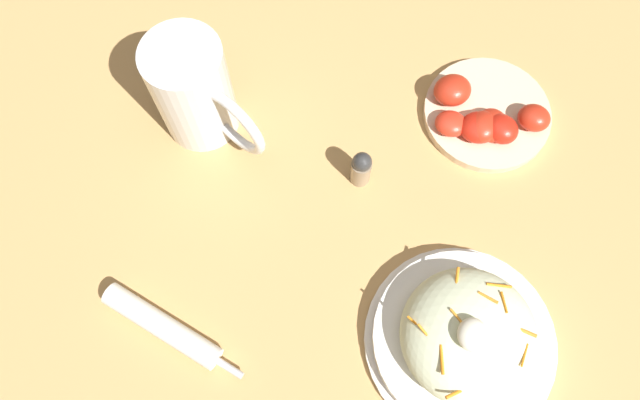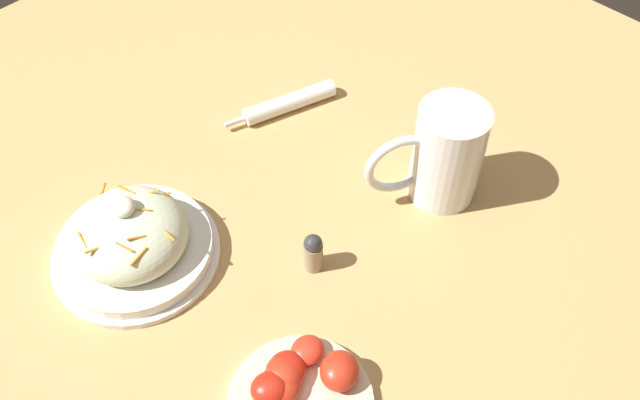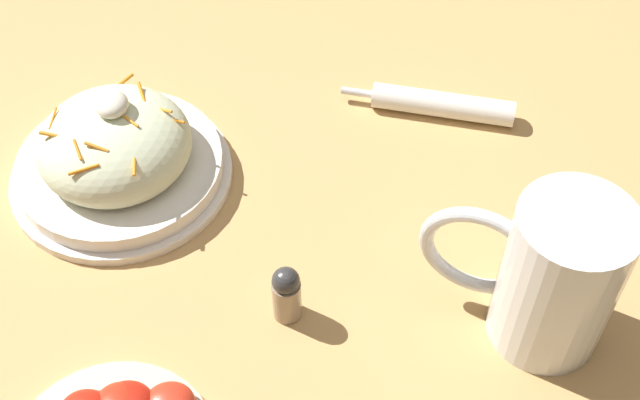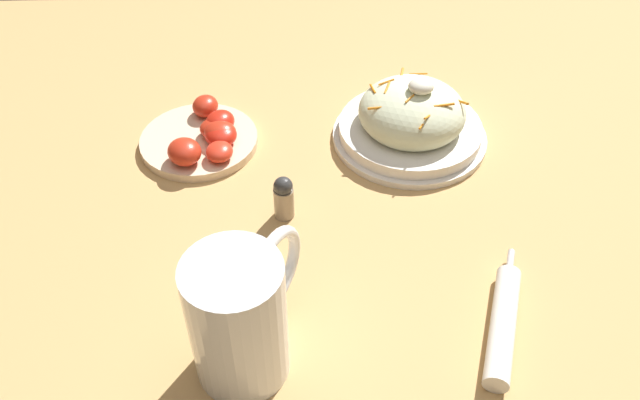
{
  "view_description": "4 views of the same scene",
  "coord_description": "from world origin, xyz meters",
  "px_view_note": "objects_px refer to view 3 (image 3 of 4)",
  "views": [
    {
      "loc": [
        0.2,
        0.11,
        0.74
      ],
      "look_at": [
        -0.05,
        0.05,
        0.06
      ],
      "focal_mm": 33.85,
      "sensor_mm": 36.0,
      "label": 1
    },
    {
      "loc": [
        -0.49,
        0.46,
        0.79
      ],
      "look_at": [
        -0.08,
        0.04,
        0.07
      ],
      "focal_mm": 39.05,
      "sensor_mm": 36.0,
      "label": 2
    },
    {
      "loc": [
        -0.54,
        0.11,
        0.66
      ],
      "look_at": [
        -0.05,
        0.05,
        0.08
      ],
      "focal_mm": 47.51,
      "sensor_mm": 36.0,
      "label": 3
    },
    {
      "loc": [
        -0.08,
        -0.53,
        0.61
      ],
      "look_at": [
        -0.07,
        0.04,
        0.07
      ],
      "focal_mm": 36.97,
      "sensor_mm": 36.0,
      "label": 4
    }
  ],
  "objects_px": {
    "beer_mug": "(553,281)",
    "napkin_roll": "(441,104)",
    "salad_plate": "(117,154)",
    "salt_shaker": "(286,293)"
  },
  "relations": [
    {
      "from": "beer_mug",
      "to": "napkin_roll",
      "type": "xyz_separation_m",
      "value": [
        0.28,
        0.03,
        -0.06
      ]
    },
    {
      "from": "beer_mug",
      "to": "napkin_roll",
      "type": "height_order",
      "value": "beer_mug"
    },
    {
      "from": "salad_plate",
      "to": "beer_mug",
      "type": "distance_m",
      "value": 0.44
    },
    {
      "from": "salt_shaker",
      "to": "beer_mug",
      "type": "bearing_deg",
      "value": -99.82
    },
    {
      "from": "beer_mug",
      "to": "salt_shaker",
      "type": "xyz_separation_m",
      "value": [
        0.04,
        0.22,
        -0.04
      ]
    },
    {
      "from": "beer_mug",
      "to": "napkin_roll",
      "type": "relative_size",
      "value": 0.85
    },
    {
      "from": "salad_plate",
      "to": "beer_mug",
      "type": "relative_size",
      "value": 1.43
    },
    {
      "from": "napkin_roll",
      "to": "salt_shaker",
      "type": "bearing_deg",
      "value": 141.88
    },
    {
      "from": "salad_plate",
      "to": "salt_shaker",
      "type": "bearing_deg",
      "value": -139.62
    },
    {
      "from": "salad_plate",
      "to": "salt_shaker",
      "type": "height_order",
      "value": "salad_plate"
    }
  ]
}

